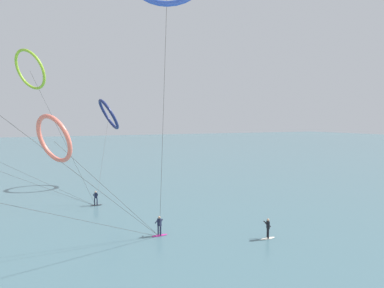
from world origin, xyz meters
TOP-DOWN VIEW (x-y plane):
  - sea_water at (0.00, 107.60)m, footprint 400.00×200.00m
  - surfer_charcoal at (-5.39, 37.45)m, footprint 1.40×0.60m
  - surfer_magenta at (-1.78, 25.37)m, footprint 1.40×0.71m
  - surfer_ivory at (6.18, 20.98)m, footprint 1.40×0.68m
  - kite_lime at (-11.50, 34.17)m, footprint 7.97×5.38m
  - kite_navy at (-1.73, 49.12)m, footprint 5.23×14.34m
  - kite_coral at (-9.76, 25.34)m, footprint 9.59×3.94m

SIDE VIEW (x-z plane):
  - sea_water at x=0.00m, z-range 0.00..0.08m
  - surfer_charcoal at x=-5.39m, z-range -0.03..1.67m
  - surfer_magenta at x=-1.78m, z-range -0.03..1.67m
  - surfer_ivory at x=6.18m, z-range -0.03..1.67m
  - kite_coral at x=-9.76m, z-range 3.35..13.73m
  - kite_navy at x=-1.73m, z-range 4.19..17.33m
  - kite_lime at x=-11.50m, z-range 6.38..22.88m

